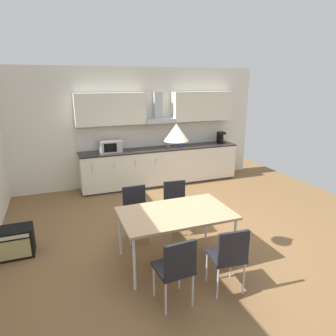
{
  "coord_description": "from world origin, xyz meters",
  "views": [
    {
      "loc": [
        -1.71,
        -4.15,
        2.52
      ],
      "look_at": [
        0.13,
        0.71,
        1.0
      ],
      "focal_mm": 32.0,
      "sensor_mm": 36.0,
      "label": 1
    }
  ],
  "objects_px": {
    "bottle_blue": "(181,142)",
    "dining_table": "(176,215)",
    "chair_far_left": "(136,207)",
    "coffee_maker": "(221,137)",
    "chair_near_right": "(229,254)",
    "chair_near_left": "(176,266)",
    "microwave": "(111,146)",
    "chair_far_right": "(176,201)",
    "guitar_amp": "(15,242)",
    "bottle_brown": "(168,143)",
    "pendant_lamp": "(176,132)"
  },
  "relations": [
    {
      "from": "chair_near_left",
      "to": "guitar_amp",
      "type": "bearing_deg",
      "value": 135.32
    },
    {
      "from": "dining_table",
      "to": "chair_far_left",
      "type": "xyz_separation_m",
      "value": [
        -0.35,
        0.86,
        -0.18
      ]
    },
    {
      "from": "bottle_brown",
      "to": "chair_far_right",
      "type": "height_order",
      "value": "bottle_brown"
    },
    {
      "from": "microwave",
      "to": "chair_far_right",
      "type": "bearing_deg",
      "value": -75.06
    },
    {
      "from": "microwave",
      "to": "chair_near_right",
      "type": "bearing_deg",
      "value": -81.34
    },
    {
      "from": "coffee_maker",
      "to": "guitar_amp",
      "type": "distance_m",
      "value": 5.42
    },
    {
      "from": "microwave",
      "to": "bottle_brown",
      "type": "bearing_deg",
      "value": -0.09
    },
    {
      "from": "chair_far_right",
      "to": "guitar_amp",
      "type": "relative_size",
      "value": 1.67
    },
    {
      "from": "microwave",
      "to": "chair_near_right",
      "type": "xyz_separation_m",
      "value": [
        0.63,
        -4.13,
        -0.53
      ]
    },
    {
      "from": "chair_near_right",
      "to": "guitar_amp",
      "type": "distance_m",
      "value": 3.12
    },
    {
      "from": "chair_far_left",
      "to": "guitar_amp",
      "type": "distance_m",
      "value": 1.86
    },
    {
      "from": "chair_near_left",
      "to": "chair_far_right",
      "type": "height_order",
      "value": "same"
    },
    {
      "from": "bottle_blue",
      "to": "dining_table",
      "type": "distance_m",
      "value": 3.59
    },
    {
      "from": "guitar_amp",
      "to": "pendant_lamp",
      "type": "height_order",
      "value": "pendant_lamp"
    },
    {
      "from": "chair_near_left",
      "to": "chair_far_right",
      "type": "relative_size",
      "value": 1.0
    },
    {
      "from": "coffee_maker",
      "to": "chair_near_right",
      "type": "relative_size",
      "value": 0.34
    },
    {
      "from": "chair_near_left",
      "to": "chair_far_left",
      "type": "height_order",
      "value": "same"
    },
    {
      "from": "bottle_blue",
      "to": "chair_near_right",
      "type": "bearing_deg",
      "value": -105.39
    },
    {
      "from": "bottle_blue",
      "to": "pendant_lamp",
      "type": "xyz_separation_m",
      "value": [
        -1.47,
        -3.26,
        0.85
      ]
    },
    {
      "from": "microwave",
      "to": "dining_table",
      "type": "xyz_separation_m",
      "value": [
        0.29,
        -3.27,
        -0.35
      ]
    },
    {
      "from": "bottle_blue",
      "to": "chair_far_left",
      "type": "xyz_separation_m",
      "value": [
        -1.82,
        -2.4,
        -0.5
      ]
    },
    {
      "from": "bottle_blue",
      "to": "chair_far_right",
      "type": "xyz_separation_m",
      "value": [
        -1.12,
        -2.4,
        -0.5
      ]
    },
    {
      "from": "coffee_maker",
      "to": "chair_far_left",
      "type": "height_order",
      "value": "coffee_maker"
    },
    {
      "from": "coffee_maker",
      "to": "chair_far_left",
      "type": "distance_m",
      "value": 3.89
    },
    {
      "from": "coffee_maker",
      "to": "chair_near_right",
      "type": "height_order",
      "value": "coffee_maker"
    },
    {
      "from": "coffee_maker",
      "to": "dining_table",
      "type": "bearing_deg",
      "value": -128.57
    },
    {
      "from": "coffee_maker",
      "to": "bottle_blue",
      "type": "relative_size",
      "value": 1.23
    },
    {
      "from": "bottle_brown",
      "to": "chair_near_left",
      "type": "height_order",
      "value": "bottle_brown"
    },
    {
      "from": "dining_table",
      "to": "chair_far_right",
      "type": "distance_m",
      "value": 0.95
    },
    {
      "from": "bottle_brown",
      "to": "dining_table",
      "type": "bearing_deg",
      "value": -109.05
    },
    {
      "from": "chair_far_left",
      "to": "guitar_amp",
      "type": "height_order",
      "value": "chair_far_left"
    },
    {
      "from": "chair_far_right",
      "to": "guitar_amp",
      "type": "distance_m",
      "value": 2.56
    },
    {
      "from": "bottle_brown",
      "to": "pendant_lamp",
      "type": "height_order",
      "value": "pendant_lamp"
    },
    {
      "from": "chair_far_right",
      "to": "pendant_lamp",
      "type": "relative_size",
      "value": 2.72
    },
    {
      "from": "guitar_amp",
      "to": "pendant_lamp",
      "type": "relative_size",
      "value": 1.63
    },
    {
      "from": "bottle_blue",
      "to": "chair_near_right",
      "type": "xyz_separation_m",
      "value": [
        -1.13,
        -4.12,
        -0.5
      ]
    },
    {
      "from": "microwave",
      "to": "chair_far_left",
      "type": "relative_size",
      "value": 0.55
    },
    {
      "from": "coffee_maker",
      "to": "guitar_amp",
      "type": "xyz_separation_m",
      "value": [
        -4.81,
        -2.34,
        -0.85
      ]
    },
    {
      "from": "bottle_blue",
      "to": "dining_table",
      "type": "height_order",
      "value": "bottle_blue"
    },
    {
      "from": "coffee_maker",
      "to": "chair_near_left",
      "type": "height_order",
      "value": "coffee_maker"
    },
    {
      "from": "dining_table",
      "to": "chair_far_right",
      "type": "bearing_deg",
      "value": 67.43
    },
    {
      "from": "bottle_brown",
      "to": "chair_far_left",
      "type": "bearing_deg",
      "value": -121.48
    },
    {
      "from": "chair_far_left",
      "to": "chair_far_right",
      "type": "distance_m",
      "value": 0.71
    },
    {
      "from": "coffee_maker",
      "to": "chair_near_left",
      "type": "distance_m",
      "value": 5.14
    },
    {
      "from": "guitar_amp",
      "to": "bottle_brown",
      "type": "bearing_deg",
      "value": 34.93
    },
    {
      "from": "chair_near_right",
      "to": "guitar_amp",
      "type": "xyz_separation_m",
      "value": [
        -2.52,
        1.82,
        -0.31
      ]
    },
    {
      "from": "dining_table",
      "to": "chair_near_left",
      "type": "xyz_separation_m",
      "value": [
        -0.34,
        -0.86,
        -0.18
      ]
    },
    {
      "from": "bottle_brown",
      "to": "guitar_amp",
      "type": "relative_size",
      "value": 0.47
    },
    {
      "from": "chair_near_left",
      "to": "pendant_lamp",
      "type": "distance_m",
      "value": 1.63
    },
    {
      "from": "chair_near_left",
      "to": "guitar_amp",
      "type": "distance_m",
      "value": 2.6
    }
  ]
}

